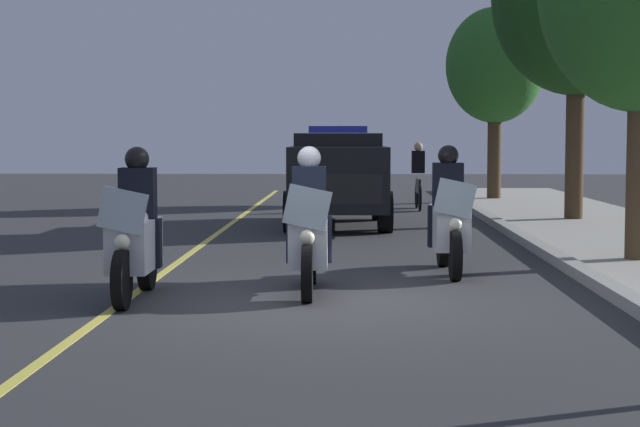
# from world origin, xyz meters

# --- Properties ---
(ground_plane) EXTENTS (80.00, 80.00, 0.00)m
(ground_plane) POSITION_xyz_m (0.00, 0.00, 0.00)
(ground_plane) COLOR #333335
(curb_strip) EXTENTS (48.00, 0.24, 0.15)m
(curb_strip) POSITION_xyz_m (0.00, 3.37, 0.07)
(curb_strip) COLOR #9E9B93
(curb_strip) RESTS_ON ground
(lane_stripe_center) EXTENTS (48.00, 0.12, 0.01)m
(lane_stripe_center) POSITION_xyz_m (0.00, -2.15, 0.00)
(lane_stripe_center) COLOR #E0D14C
(lane_stripe_center) RESTS_ON ground
(police_motorcycle_lead_left) EXTENTS (2.14, 0.56, 1.72)m
(police_motorcycle_lead_left) POSITION_xyz_m (-0.17, -2.06, 0.70)
(police_motorcycle_lead_left) COLOR black
(police_motorcycle_lead_left) RESTS_ON ground
(police_motorcycle_lead_right) EXTENTS (2.14, 0.56, 1.72)m
(police_motorcycle_lead_right) POSITION_xyz_m (-0.73, -0.12, 0.70)
(police_motorcycle_lead_right) COLOR black
(police_motorcycle_lead_right) RESTS_ON ground
(police_motorcycle_trailing) EXTENTS (2.14, 0.56, 1.72)m
(police_motorcycle_trailing) POSITION_xyz_m (-2.53, 1.69, 0.70)
(police_motorcycle_trailing) COLOR black
(police_motorcycle_trailing) RESTS_ON ground
(police_suv) EXTENTS (4.94, 2.14, 2.05)m
(police_suv) POSITION_xyz_m (-10.01, 0.11, 1.07)
(police_suv) COLOR black
(police_suv) RESTS_ON ground
(cyclist_background) EXTENTS (1.76, 0.32, 1.69)m
(cyclist_background) POSITION_xyz_m (-14.82, 2.06, 0.84)
(cyclist_background) COLOR black
(cyclist_background) RESTS_ON ground
(tree_behind_suv) EXTENTS (2.77, 2.77, 5.36)m
(tree_behind_suv) POSITION_xyz_m (-18.23, 4.42, 3.80)
(tree_behind_suv) COLOR #42301E
(tree_behind_suv) RESTS_ON sidewalk_strip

